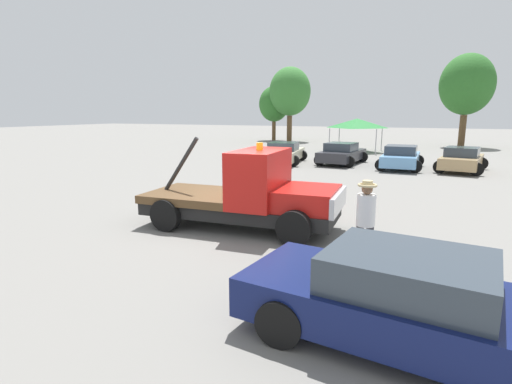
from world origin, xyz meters
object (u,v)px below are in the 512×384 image
(tree_center, at_px, (467,85))
(tree_right, at_px, (290,92))
(tow_truck, at_px, (251,195))
(canopy_tent_green, at_px, (357,123))
(parked_car_skyblue, at_px, (401,157))
(person_near_truck, at_px, (366,215))
(parked_car_cream, at_px, (284,153))
(tree_left, at_px, (274,104))
(parked_car_charcoal, at_px, (342,154))
(parked_car_tan, at_px, (462,160))
(foreground_car, at_px, (422,305))

(tree_center, bearing_deg, tree_right, 178.51)
(tow_truck, height_order, canopy_tent_green, canopy_tent_green)
(parked_car_skyblue, xyz_separation_m, tree_right, (-13.12, 18.24, 4.74))
(person_near_truck, relative_size, parked_car_cream, 0.37)
(parked_car_skyblue, distance_m, tree_left, 24.59)
(tree_left, relative_size, tree_center, 0.72)
(tree_center, bearing_deg, canopy_tent_green, -133.30)
(parked_car_cream, relative_size, tree_left, 0.81)
(parked_car_cream, xyz_separation_m, canopy_tent_green, (2.84, 9.44, 1.66))
(tow_truck, xyz_separation_m, person_near_truck, (3.32, -1.45, 0.13))
(tow_truck, bearing_deg, parked_car_charcoal, 89.21)
(parked_car_cream, distance_m, tree_left, 21.25)
(canopy_tent_green, bearing_deg, person_near_truck, -79.52)
(canopy_tent_green, xyz_separation_m, tree_right, (-8.97, 9.11, 3.08))
(parked_car_cream, bearing_deg, parked_car_tan, -95.52)
(tree_left, distance_m, tree_right, 2.60)
(tow_truck, relative_size, parked_car_skyblue, 1.29)
(foreground_car, bearing_deg, parked_car_cream, 122.25)
(parked_car_tan, height_order, tree_left, tree_left)
(parked_car_cream, height_order, tree_center, tree_center)
(parked_car_cream, height_order, tree_left, tree_left)
(tree_center, xyz_separation_m, tree_right, (-17.13, 0.45, -0.26))
(parked_car_cream, relative_size, parked_car_skyblue, 1.13)
(tow_truck, distance_m, parked_car_cream, 14.72)
(canopy_tent_green, bearing_deg, parked_car_charcoal, -85.85)
(tow_truck, height_order, parked_car_tan, tow_truck)
(tow_truck, height_order, parked_car_cream, tow_truck)
(parked_car_skyblue, height_order, parked_car_tan, same)
(parked_car_tan, bearing_deg, tree_right, 51.64)
(foreground_car, bearing_deg, tree_left, 121.26)
(parked_car_tan, xyz_separation_m, canopy_tent_green, (-7.30, 8.90, 1.66))
(parked_car_tan, bearing_deg, tow_truck, 167.34)
(foreground_car, distance_m, parked_car_tan, 19.07)
(parked_car_tan, distance_m, tree_center, 18.29)
(foreground_car, distance_m, person_near_truck, 3.18)
(person_near_truck, distance_m, parked_car_tan, 16.33)
(parked_car_charcoal, height_order, tree_left, tree_left)
(parked_car_charcoal, xyz_separation_m, tree_right, (-9.57, 17.49, 4.74))
(tow_truck, relative_size, tree_center, 0.67)
(parked_car_tan, distance_m, tree_right, 24.73)
(canopy_tent_green, bearing_deg, parked_car_cream, -106.76)
(parked_car_charcoal, distance_m, tree_center, 19.31)
(parked_car_skyblue, bearing_deg, person_near_truck, -177.97)
(tow_truck, distance_m, canopy_tent_green, 23.63)
(parked_car_skyblue, bearing_deg, tree_right, 36.06)
(parked_car_cream, bearing_deg, tree_center, -39.83)
(tree_left, xyz_separation_m, tree_center, (19.27, -1.18, 1.56))
(parked_car_tan, distance_m, canopy_tent_green, 11.63)
(person_near_truck, height_order, parked_car_tan, person_near_truck)
(person_near_truck, relative_size, parked_car_tan, 0.41)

